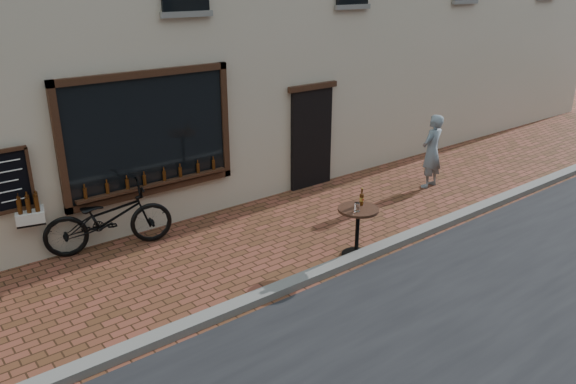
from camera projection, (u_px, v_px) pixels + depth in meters
ground at (358, 268)px, 9.18m from camera, size 90.00×90.00×0.00m
kerb at (350, 260)px, 9.30m from camera, size 90.00×0.25×0.12m
cargo_bicycle at (106, 218)px, 9.64m from camera, size 2.58×1.25×1.22m
bistro_table at (358, 222)px, 9.38m from camera, size 0.68×0.68×1.17m
pedestrian at (432, 151)px, 12.46m from camera, size 0.65×0.48×1.66m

